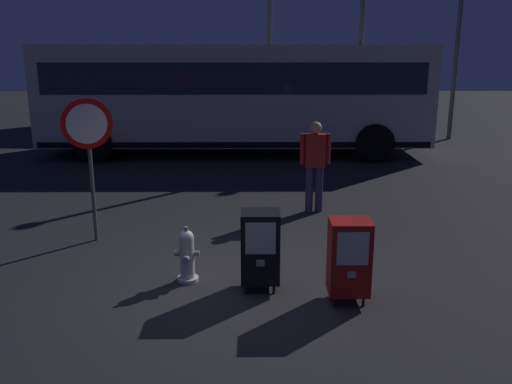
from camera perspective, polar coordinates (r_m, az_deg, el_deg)
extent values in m
plane|color=#262628|center=(7.22, -2.35, -9.43)|extent=(60.00, 60.00, 0.00)
cylinder|color=silver|center=(7.33, -7.11, -8.94)|extent=(0.28, 0.28, 0.05)
cylinder|color=silver|center=(7.21, -7.18, -6.77)|extent=(0.19, 0.19, 0.55)
sphere|color=silver|center=(7.12, -7.26, -4.71)|extent=(0.19, 0.19, 0.19)
cylinder|color=gray|center=(7.08, -7.29, -3.80)|extent=(0.06, 0.06, 0.05)
cylinder|color=gray|center=(7.08, -7.32, -6.97)|extent=(0.09, 0.08, 0.09)
cylinder|color=gray|center=(7.21, -8.23, -6.35)|extent=(0.07, 0.07, 0.07)
cylinder|color=gray|center=(7.18, -6.16, -6.37)|extent=(0.07, 0.07, 0.07)
cylinder|color=black|center=(6.91, -0.96, -10.07)|extent=(0.04, 0.04, 0.12)
cylinder|color=black|center=(6.91, 1.87, -10.06)|extent=(0.04, 0.04, 0.12)
cylinder|color=black|center=(7.16, -0.94, -9.11)|extent=(0.04, 0.04, 0.12)
cylinder|color=black|center=(7.17, 1.78, -9.10)|extent=(0.04, 0.04, 0.12)
cube|color=black|center=(6.84, 0.45, -5.69)|extent=(0.48, 0.40, 0.90)
cube|color=#B2B7BF|center=(6.58, 0.47, -4.87)|extent=(0.36, 0.01, 0.40)
cube|color=gray|center=(6.69, 0.47, -7.41)|extent=(0.10, 0.02, 0.08)
cylinder|color=black|center=(6.67, 8.23, -11.22)|extent=(0.04, 0.04, 0.12)
cylinder|color=black|center=(6.72, 11.11, -11.11)|extent=(0.04, 0.04, 0.12)
cylinder|color=black|center=(6.92, 7.89, -10.19)|extent=(0.04, 0.04, 0.12)
cylinder|color=black|center=(6.97, 10.66, -10.10)|extent=(0.04, 0.04, 0.12)
cube|color=#9E1411|center=(6.61, 9.67, -6.67)|extent=(0.48, 0.40, 0.90)
cube|color=#B2B7BF|center=(6.36, 10.05, -5.85)|extent=(0.36, 0.01, 0.40)
cube|color=gray|center=(6.48, 9.93, -8.46)|extent=(0.10, 0.02, 0.08)
cylinder|color=#4C4F54|center=(8.77, -16.76, 1.97)|extent=(0.06, 0.06, 2.20)
cylinder|color=red|center=(8.62, -17.18, 6.80)|extent=(0.71, 0.31, 0.76)
cylinder|color=white|center=(8.61, -17.20, 6.79)|extent=(0.56, 0.23, 0.60)
cylinder|color=#382D51|center=(10.09, 5.56, 0.28)|extent=(0.14, 0.14, 0.85)
cylinder|color=#382D51|center=(10.11, 6.57, 0.28)|extent=(0.14, 0.14, 0.85)
cube|color=maroon|center=(9.94, 6.18, 4.32)|extent=(0.36, 0.20, 0.60)
sphere|color=tan|center=(9.87, 6.25, 6.66)|extent=(0.22, 0.22, 0.22)
cylinder|color=maroon|center=(9.91, 4.86, 4.50)|extent=(0.09, 0.09, 0.55)
cylinder|color=maroon|center=(9.96, 7.51, 4.48)|extent=(0.09, 0.09, 0.55)
cube|color=beige|center=(15.43, -2.18, 10.22)|extent=(10.50, 2.51, 2.65)
cube|color=#1E2838|center=(15.40, -2.20, 11.98)|extent=(9.87, 2.53, 0.80)
cube|color=black|center=(15.59, -2.13, 5.73)|extent=(10.29, 2.52, 0.16)
cylinder|color=black|center=(14.69, 12.25, 5.00)|extent=(1.00, 0.28, 1.00)
cylinder|color=black|center=(17.10, 10.48, 6.50)|extent=(1.00, 0.28, 1.00)
cylinder|color=black|center=(14.93, -16.58, 4.88)|extent=(1.00, 0.28, 1.00)
cylinder|color=black|center=(17.32, -14.33, 6.38)|extent=(1.00, 0.28, 1.00)
cube|color=#19519E|center=(20.33, -6.01, 11.34)|extent=(10.65, 3.22, 2.65)
cube|color=#1E2838|center=(20.31, -6.05, 12.68)|extent=(10.02, 3.19, 0.80)
cube|color=black|center=(20.45, -5.92, 7.91)|extent=(10.44, 3.21, 0.16)
cylinder|color=black|center=(18.93, 4.59, 7.52)|extent=(1.02, 0.35, 1.00)
cylinder|color=black|center=(21.41, 4.49, 8.41)|extent=(1.02, 0.35, 1.00)
cylinder|color=black|center=(20.19, -16.94, 7.39)|extent=(1.02, 0.35, 1.00)
cylinder|color=black|center=(22.53, -14.75, 8.30)|extent=(1.02, 0.35, 1.00)
cylinder|color=#4C4F54|center=(17.11, 1.44, 15.21)|extent=(0.14, 0.14, 6.04)
cylinder|color=#4C4F54|center=(15.78, 10.93, 15.68)|extent=(0.14, 0.14, 6.43)
cylinder|color=#4C4F54|center=(18.81, 20.29, 15.07)|extent=(0.14, 0.14, 6.53)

